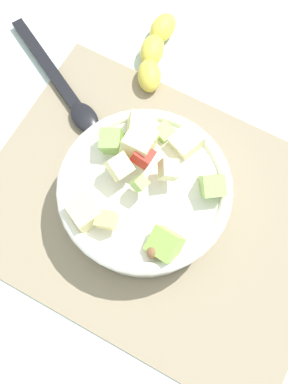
% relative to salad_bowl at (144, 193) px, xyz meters
% --- Properties ---
extents(ground_plane, '(2.40, 2.40, 0.00)m').
position_rel_salad_bowl_xyz_m(ground_plane, '(0.02, 0.00, -0.05)').
color(ground_plane, silver).
extents(placemat, '(0.49, 0.38, 0.01)m').
position_rel_salad_bowl_xyz_m(placemat, '(0.02, 0.00, -0.04)').
color(placemat, gray).
rests_on(placemat, ground_plane).
extents(salad_bowl, '(0.23, 0.23, 0.11)m').
position_rel_salad_bowl_xyz_m(salad_bowl, '(0.00, 0.00, 0.00)').
color(salad_bowl, white).
rests_on(salad_bowl, placemat).
extents(serving_spoon, '(0.23, 0.14, 0.01)m').
position_rel_salad_bowl_xyz_m(serving_spoon, '(-0.19, 0.10, -0.04)').
color(serving_spoon, black).
rests_on(serving_spoon, placemat).
extents(banana_whole, '(0.07, 0.15, 0.04)m').
position_rel_salad_bowl_xyz_m(banana_whole, '(-0.10, 0.23, -0.03)').
color(banana_whole, yellow).
rests_on(banana_whole, ground_plane).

